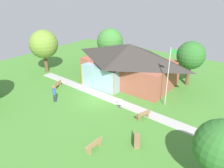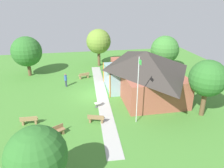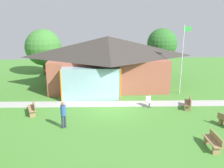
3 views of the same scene
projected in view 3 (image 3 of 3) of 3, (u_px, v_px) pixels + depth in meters
ground_plane at (114, 108)px, 19.24m from camera, size 44.00×44.00×0.00m
pavilion at (107, 61)px, 24.28m from camera, size 11.85×8.09×4.96m
footpath at (113, 104)px, 20.13m from camera, size 21.68×2.33×0.03m
flagpole at (182, 57)px, 21.83m from camera, size 0.64×0.08×6.13m
bench_front_right at (213, 142)px, 13.41m from camera, size 0.47×1.51×0.84m
bench_mid_right at (188, 103)px, 19.13m from camera, size 0.88×1.56×0.84m
bench_mid_left at (32, 109)px, 18.03m from camera, size 0.89×1.56×0.84m
patio_chair_lawn_spare at (149, 102)px, 19.39m from camera, size 0.56×0.56×0.86m
visitor_strolling_lawn at (63, 113)px, 15.70m from camera, size 0.34×0.34×1.74m
tree_behind_pavilion_left at (43, 47)px, 29.00m from camera, size 4.21×4.21×5.34m
tree_behind_pavilion_right at (162, 44)px, 28.02m from camera, size 3.36×3.36×5.48m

